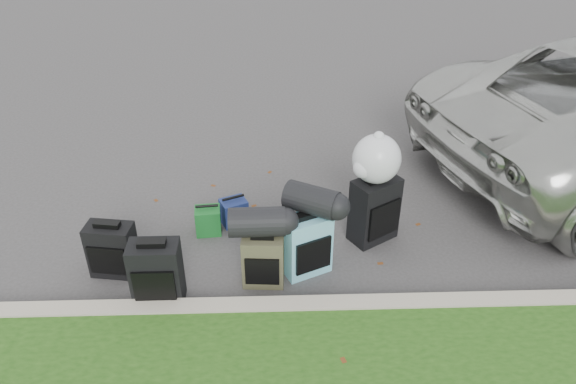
{
  "coord_description": "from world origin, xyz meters",
  "views": [
    {
      "loc": [
        -0.25,
        -4.66,
        3.7
      ],
      "look_at": [
        -0.1,
        0.2,
        0.55
      ],
      "focal_mm": 35.0,
      "sensor_mm": 36.0,
      "label": 1
    }
  ],
  "objects_px": {
    "suitcase_large_black_left": "(157,274)",
    "suitcase_large_black_right": "(374,210)",
    "suitcase_small_black": "(112,250)",
    "suitcase_teal": "(306,244)",
    "suitcase_olive": "(263,260)",
    "tote_navy": "(234,212)",
    "tote_green": "(208,221)"
  },
  "relations": [
    {
      "from": "suitcase_large_black_left",
      "to": "suitcase_large_black_right",
      "type": "distance_m",
      "value": 2.3
    },
    {
      "from": "suitcase_small_black",
      "to": "suitcase_large_black_left",
      "type": "xyz_separation_m",
      "value": [
        0.5,
        -0.42,
        0.05
      ]
    },
    {
      "from": "suitcase_teal",
      "to": "suitcase_large_black_right",
      "type": "xyz_separation_m",
      "value": [
        0.74,
        0.51,
        0.04
      ]
    },
    {
      "from": "suitcase_small_black",
      "to": "suitcase_large_black_right",
      "type": "bearing_deg",
      "value": 18.83
    },
    {
      "from": "suitcase_small_black",
      "to": "suitcase_olive",
      "type": "height_order",
      "value": "suitcase_small_black"
    },
    {
      "from": "suitcase_olive",
      "to": "suitcase_large_black_right",
      "type": "distance_m",
      "value": 1.34
    },
    {
      "from": "suitcase_large_black_right",
      "to": "suitcase_large_black_left",
      "type": "bearing_deg",
      "value": 170.68
    },
    {
      "from": "suitcase_large_black_left",
      "to": "suitcase_olive",
      "type": "height_order",
      "value": "suitcase_large_black_left"
    },
    {
      "from": "suitcase_olive",
      "to": "tote_navy",
      "type": "distance_m",
      "value": 1.05
    },
    {
      "from": "suitcase_large_black_left",
      "to": "suitcase_olive",
      "type": "relative_size",
      "value": 1.21
    },
    {
      "from": "suitcase_small_black",
      "to": "tote_navy",
      "type": "xyz_separation_m",
      "value": [
        1.13,
        0.8,
        -0.13
      ]
    },
    {
      "from": "suitcase_large_black_left",
      "to": "tote_navy",
      "type": "distance_m",
      "value": 1.38
    },
    {
      "from": "suitcase_olive",
      "to": "suitcase_large_black_right",
      "type": "height_order",
      "value": "suitcase_large_black_right"
    },
    {
      "from": "tote_green",
      "to": "suitcase_olive",
      "type": "bearing_deg",
      "value": -58.8
    },
    {
      "from": "tote_green",
      "to": "suitcase_teal",
      "type": "bearing_deg",
      "value": -37.92
    },
    {
      "from": "suitcase_small_black",
      "to": "tote_green",
      "type": "xyz_separation_m",
      "value": [
        0.86,
        0.63,
        -0.13
      ]
    },
    {
      "from": "suitcase_small_black",
      "to": "suitcase_large_black_left",
      "type": "distance_m",
      "value": 0.66
    },
    {
      "from": "suitcase_large_black_left",
      "to": "suitcase_olive",
      "type": "bearing_deg",
      "value": 13.21
    },
    {
      "from": "suitcase_large_black_right",
      "to": "tote_green",
      "type": "distance_m",
      "value": 1.78
    },
    {
      "from": "suitcase_large_black_left",
      "to": "tote_navy",
      "type": "xyz_separation_m",
      "value": [
        0.63,
        1.21,
        -0.18
      ]
    },
    {
      "from": "suitcase_olive",
      "to": "tote_green",
      "type": "xyz_separation_m",
      "value": [
        -0.6,
        0.82,
        -0.12
      ]
    },
    {
      "from": "suitcase_small_black",
      "to": "suitcase_teal",
      "type": "relative_size",
      "value": 0.87
    },
    {
      "from": "suitcase_small_black",
      "to": "suitcase_teal",
      "type": "height_order",
      "value": "suitcase_teal"
    },
    {
      "from": "suitcase_teal",
      "to": "suitcase_large_black_right",
      "type": "relative_size",
      "value": 0.89
    },
    {
      "from": "suitcase_teal",
      "to": "tote_navy",
      "type": "distance_m",
      "value": 1.13
    },
    {
      "from": "suitcase_olive",
      "to": "suitcase_large_black_right",
      "type": "relative_size",
      "value": 0.74
    },
    {
      "from": "tote_navy",
      "to": "suitcase_large_black_left",
      "type": "bearing_deg",
      "value": -141.14
    },
    {
      "from": "suitcase_large_black_right",
      "to": "suitcase_olive",
      "type": "bearing_deg",
      "value": 177.73
    },
    {
      "from": "suitcase_large_black_right",
      "to": "tote_green",
      "type": "relative_size",
      "value": 2.39
    },
    {
      "from": "suitcase_teal",
      "to": "suitcase_olive",
      "type": "bearing_deg",
      "value": 176.25
    },
    {
      "from": "suitcase_large_black_left",
      "to": "tote_green",
      "type": "distance_m",
      "value": 1.12
    },
    {
      "from": "suitcase_teal",
      "to": "suitcase_small_black",
      "type": "bearing_deg",
      "value": 154.34
    }
  ]
}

